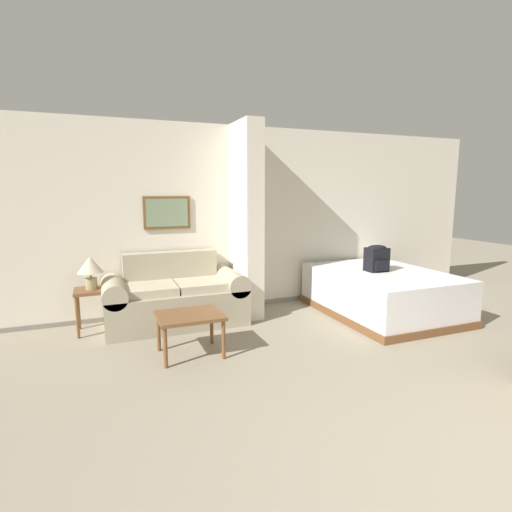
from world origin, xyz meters
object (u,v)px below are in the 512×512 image
(bed, at_px, (381,292))
(backpack, at_px, (377,258))
(couch, at_px, (175,298))
(coffee_table, at_px, (190,319))
(table_lamp, at_px, (90,267))

(bed, relative_size, backpack, 5.46)
(couch, xyz_separation_m, coffee_table, (-0.04, -1.06, 0.05))
(bed, bearing_deg, table_lamp, 170.00)
(couch, distance_m, backpack, 2.78)
(coffee_table, xyz_separation_m, backpack, (2.73, 0.49, 0.40))
(couch, xyz_separation_m, backpack, (2.68, -0.58, 0.45))
(table_lamp, bearing_deg, couch, -2.92)
(backpack, bearing_deg, bed, -24.95)
(coffee_table, height_order, backpack, backpack)
(coffee_table, bearing_deg, couch, 87.62)
(couch, bearing_deg, bed, -12.46)
(bed, bearing_deg, coffee_table, -170.74)
(coffee_table, relative_size, backpack, 1.82)
(table_lamp, bearing_deg, backpack, -9.69)
(backpack, bearing_deg, coffee_table, -169.85)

